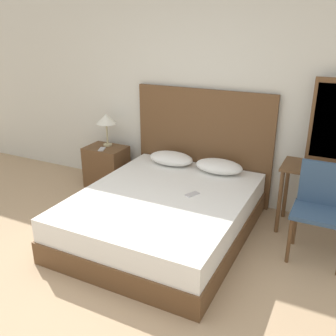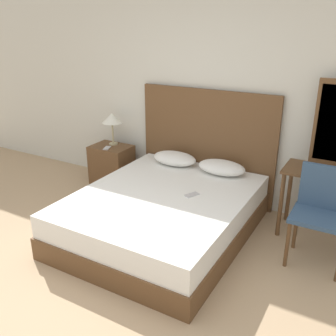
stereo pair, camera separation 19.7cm
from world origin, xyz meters
The scene contains 12 objects.
ground_plane centered at (0.00, 0.00, 0.00)m, with size 16.00×16.00×0.00m, color tan.
wall_back centered at (0.00, 2.54, 1.35)m, with size 10.00×0.06×2.70m.
bed centered at (-0.01, 1.40, 0.23)m, with size 1.67×2.07×0.47m.
headboard centered at (-0.01, 2.46, 0.69)m, with size 1.75×0.05×1.38m.
pillow_left centered at (-0.32, 2.22, 0.54)m, with size 0.56×0.34×0.16m.
pillow_right centered at (0.30, 2.22, 0.54)m, with size 0.56×0.34×0.16m.
phone_on_bed centered at (0.26, 1.52, 0.47)m, with size 0.13×0.17×0.01m.
nightstand centered at (-1.29, 2.18, 0.28)m, with size 0.53×0.40×0.56m.
table_lamp centered at (-1.31, 2.26, 0.91)m, with size 0.27×0.27×0.43m.
phone_on_nightstand centered at (-1.28, 2.08, 0.56)m, with size 0.12×0.17×0.01m.
vanity_desk centered at (1.44, 2.17, 0.59)m, with size 0.85×0.46×0.73m.
chair centered at (1.48, 1.72, 0.55)m, with size 0.50×0.41×0.92m.
Camera 2 is at (1.77, -1.61, 2.11)m, focal length 40.00 mm.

